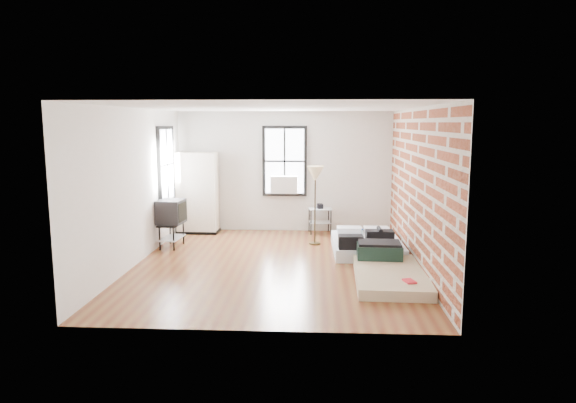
# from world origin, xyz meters

# --- Properties ---
(ground) EXTENTS (6.00, 6.00, 0.00)m
(ground) POSITION_xyz_m (0.00, 0.00, 0.00)
(ground) COLOR #5C2C18
(ground) RESTS_ON ground
(room_shell) EXTENTS (5.02, 6.02, 2.80)m
(room_shell) POSITION_xyz_m (0.23, 0.36, 1.74)
(room_shell) COLOR silver
(room_shell) RESTS_ON ground
(mattress_main) EXTENTS (1.36, 1.82, 0.58)m
(mattress_main) POSITION_xyz_m (1.75, 1.02, 0.16)
(mattress_main) COLOR silver
(mattress_main) RESTS_ON ground
(mattress_bare) EXTENTS (1.18, 2.15, 0.46)m
(mattress_bare) POSITION_xyz_m (1.93, -0.64, 0.14)
(mattress_bare) COLOR tan
(mattress_bare) RESTS_ON ground
(wardrobe) EXTENTS (0.95, 0.55, 1.87)m
(wardrobe) POSITION_xyz_m (-2.00, 2.65, 0.93)
(wardrobe) COLOR black
(wardrobe) RESTS_ON ground
(side_table) EXTENTS (0.57, 0.48, 0.69)m
(side_table) POSITION_xyz_m (0.83, 2.72, 0.47)
(side_table) COLOR black
(side_table) RESTS_ON ground
(floor_lamp) EXTENTS (0.35, 0.35, 1.65)m
(floor_lamp) POSITION_xyz_m (0.72, 1.62, 1.41)
(floor_lamp) COLOR #302510
(floor_lamp) RESTS_ON ground
(tv_stand) EXTENTS (0.53, 0.73, 0.99)m
(tv_stand) POSITION_xyz_m (-2.21, 1.20, 0.70)
(tv_stand) COLOR black
(tv_stand) RESTS_ON ground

